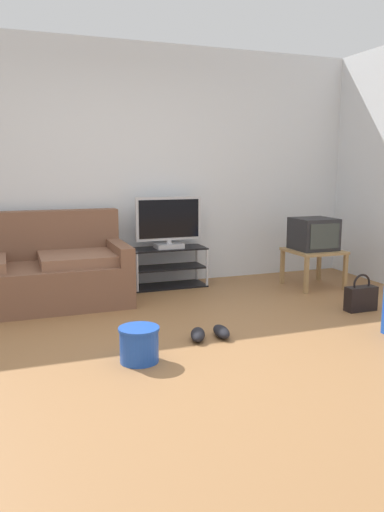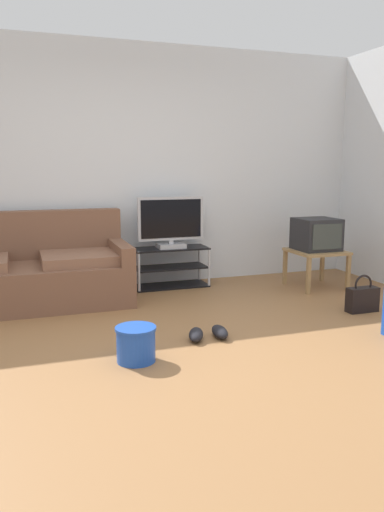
{
  "view_description": "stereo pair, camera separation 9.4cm",
  "coord_description": "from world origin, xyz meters",
  "px_view_note": "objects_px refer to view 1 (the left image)",
  "views": [
    {
      "loc": [
        -1.08,
        -3.17,
        1.36
      ],
      "look_at": [
        0.46,
        1.01,
        0.56
      ],
      "focal_mm": 35.08,
      "sensor_mm": 36.0,
      "label": 1
    },
    {
      "loc": [
        -0.99,
        -3.2,
        1.36
      ],
      "look_at": [
        0.46,
        1.01,
        0.56
      ],
      "focal_mm": 35.08,
      "sensor_mm": 36.0,
      "label": 2
    }
  ],
  "objects_px": {
    "tv_stand": "(168,267)",
    "crt_tv": "(314,234)",
    "side_table": "(314,255)",
    "handbag": "(361,298)",
    "flat_tv": "(169,223)",
    "sneakers_pair": "(210,333)",
    "cleaning_bucket": "(139,343)",
    "couch": "(23,273)"
  },
  "relations": [
    {
      "from": "crt_tv",
      "to": "handbag",
      "type": "xyz_separation_m",
      "value": [
        -0.13,
        -1.01,
        -0.48
      ]
    },
    {
      "from": "couch",
      "to": "tv_stand",
      "type": "xyz_separation_m",
      "value": [
        1.57,
        0.24,
        -0.09
      ]
    },
    {
      "from": "tv_stand",
      "to": "sneakers_pair",
      "type": "bearing_deg",
      "value": -97.15
    },
    {
      "from": "tv_stand",
      "to": "side_table",
      "type": "bearing_deg",
      "value": -20.18
    },
    {
      "from": "side_table",
      "to": "sneakers_pair",
      "type": "height_order",
      "value": "side_table"
    },
    {
      "from": "couch",
      "to": "handbag",
      "type": "xyz_separation_m",
      "value": [
        3.0,
        -1.32,
        -0.19
      ]
    },
    {
      "from": "tv_stand",
      "to": "handbag",
      "type": "bearing_deg",
      "value": -47.65
    },
    {
      "from": "side_table",
      "to": "handbag",
      "type": "relative_size",
      "value": 1.57
    },
    {
      "from": "sneakers_pair",
      "to": "tv_stand",
      "type": "bearing_deg",
      "value": 82.85
    },
    {
      "from": "couch",
      "to": "side_table",
      "type": "xyz_separation_m",
      "value": [
        3.12,
        -0.33,
        0.05
      ]
    },
    {
      "from": "side_table",
      "to": "handbag",
      "type": "distance_m",
      "value": 1.03
    },
    {
      "from": "couch",
      "to": "sneakers_pair",
      "type": "bearing_deg",
      "value": -48.97
    },
    {
      "from": "couch",
      "to": "crt_tv",
      "type": "height_order",
      "value": "couch"
    },
    {
      "from": "flat_tv",
      "to": "side_table",
      "type": "xyz_separation_m",
      "value": [
        1.55,
        -0.55,
        -0.37
      ]
    },
    {
      "from": "flat_tv",
      "to": "side_table",
      "type": "bearing_deg",
      "value": -19.44
    },
    {
      "from": "tv_stand",
      "to": "crt_tv",
      "type": "height_order",
      "value": "crt_tv"
    },
    {
      "from": "handbag",
      "to": "cleaning_bucket",
      "type": "xyz_separation_m",
      "value": [
        -2.29,
        -0.5,
        0.01
      ]
    },
    {
      "from": "couch",
      "to": "sneakers_pair",
      "type": "xyz_separation_m",
      "value": [
        1.35,
        -1.55,
        -0.28
      ]
    },
    {
      "from": "cleaning_bucket",
      "to": "sneakers_pair",
      "type": "height_order",
      "value": "cleaning_bucket"
    },
    {
      "from": "sneakers_pair",
      "to": "couch",
      "type": "bearing_deg",
      "value": 131.03
    },
    {
      "from": "crt_tv",
      "to": "flat_tv",
      "type": "bearing_deg",
      "value": 161.09
    },
    {
      "from": "tv_stand",
      "to": "flat_tv",
      "type": "distance_m",
      "value": 0.51
    },
    {
      "from": "couch",
      "to": "tv_stand",
      "type": "height_order",
      "value": "couch"
    },
    {
      "from": "cleaning_bucket",
      "to": "couch",
      "type": "bearing_deg",
      "value": 111.02
    },
    {
      "from": "tv_stand",
      "to": "cleaning_bucket",
      "type": "bearing_deg",
      "value": -112.92
    },
    {
      "from": "tv_stand",
      "to": "flat_tv",
      "type": "height_order",
      "value": "flat_tv"
    },
    {
      "from": "tv_stand",
      "to": "side_table",
      "type": "xyz_separation_m",
      "value": [
        1.55,
        -0.57,
        0.14
      ]
    },
    {
      "from": "handbag",
      "to": "couch",
      "type": "bearing_deg",
      "value": 156.19
    },
    {
      "from": "side_table",
      "to": "sneakers_pair",
      "type": "relative_size",
      "value": 1.52
    },
    {
      "from": "handbag",
      "to": "sneakers_pair",
      "type": "height_order",
      "value": "handbag"
    },
    {
      "from": "side_table",
      "to": "cleaning_bucket",
      "type": "xyz_separation_m",
      "value": [
        -2.42,
        -1.49,
        -0.23
      ]
    },
    {
      "from": "handbag",
      "to": "cleaning_bucket",
      "type": "height_order",
      "value": "handbag"
    },
    {
      "from": "handbag",
      "to": "flat_tv",
      "type": "bearing_deg",
      "value": 132.76
    },
    {
      "from": "cleaning_bucket",
      "to": "side_table",
      "type": "bearing_deg",
      "value": 31.67
    },
    {
      "from": "flat_tv",
      "to": "tv_stand",
      "type": "bearing_deg",
      "value": 90.0
    },
    {
      "from": "tv_stand",
      "to": "crt_tv",
      "type": "distance_m",
      "value": 1.69
    },
    {
      "from": "cleaning_bucket",
      "to": "sneakers_pair",
      "type": "distance_m",
      "value": 0.71
    },
    {
      "from": "flat_tv",
      "to": "handbag",
      "type": "xyz_separation_m",
      "value": [
        1.42,
        -1.54,
        -0.61
      ]
    },
    {
      "from": "sneakers_pair",
      "to": "crt_tv",
      "type": "bearing_deg",
      "value": 34.88
    },
    {
      "from": "flat_tv",
      "to": "sneakers_pair",
      "type": "relative_size",
      "value": 2.04
    },
    {
      "from": "couch",
      "to": "flat_tv",
      "type": "distance_m",
      "value": 1.64
    },
    {
      "from": "side_table",
      "to": "flat_tv",
      "type": "bearing_deg",
      "value": 160.56
    }
  ]
}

